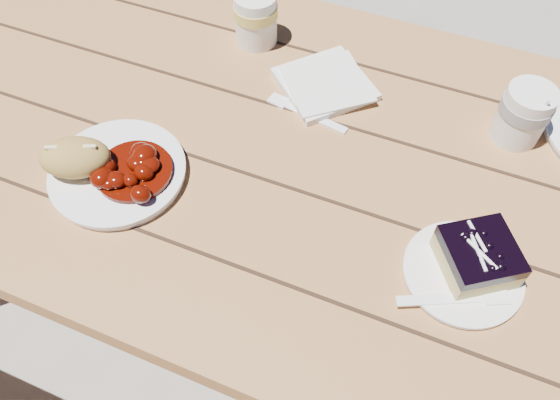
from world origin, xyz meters
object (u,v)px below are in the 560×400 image
at_px(picnic_table, 284,200).
at_px(blueberry_cake, 478,256).
at_px(main_plate, 118,173).
at_px(bread_roll, 75,157).
at_px(second_cup, 256,19).
at_px(dessert_plate, 463,273).
at_px(coffee_cup, 523,114).

xyz_separation_m(picnic_table, blueberry_cake, (0.34, -0.12, 0.20)).
distance_m(main_plate, bread_roll, 0.07).
distance_m(picnic_table, second_cup, 0.35).
bearing_deg(bread_roll, main_plate, 19.98).
bearing_deg(picnic_table, bread_roll, -146.65).
bearing_deg(bread_roll, second_cup, 73.15).
height_order(dessert_plate, blueberry_cake, blueberry_cake).
height_order(bread_roll, coffee_cup, coffee_cup).
bearing_deg(coffee_cup, blueberry_cake, -93.35).
bearing_deg(main_plate, coffee_cup, 29.93).
height_order(picnic_table, dessert_plate, dessert_plate).
height_order(main_plate, dessert_plate, main_plate).
relative_size(picnic_table, coffee_cup, 19.95).
relative_size(dessert_plate, coffee_cup, 1.64).
height_order(blueberry_cake, second_cup, second_cup).
distance_m(picnic_table, dessert_plate, 0.39).
distance_m(bread_roll, blueberry_cake, 0.62).
height_order(dessert_plate, coffee_cup, coffee_cup).
height_order(bread_roll, second_cup, second_cup).
xyz_separation_m(picnic_table, second_cup, (-0.15, 0.23, 0.21)).
relative_size(bread_roll, dessert_plate, 0.67).
height_order(picnic_table, blueberry_cake, blueberry_cake).
relative_size(dessert_plate, blueberry_cake, 1.24).
bearing_deg(main_plate, second_cup, 79.87).
relative_size(main_plate, bread_roll, 1.92).
bearing_deg(bread_roll, picnic_table, 33.35).
bearing_deg(coffee_cup, picnic_table, -154.44).
xyz_separation_m(dessert_plate, second_cup, (-0.48, 0.36, 0.05)).
distance_m(picnic_table, bread_roll, 0.39).
relative_size(picnic_table, bread_roll, 18.05).
relative_size(main_plate, blueberry_cake, 1.60).
bearing_deg(dessert_plate, picnic_table, 158.28).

